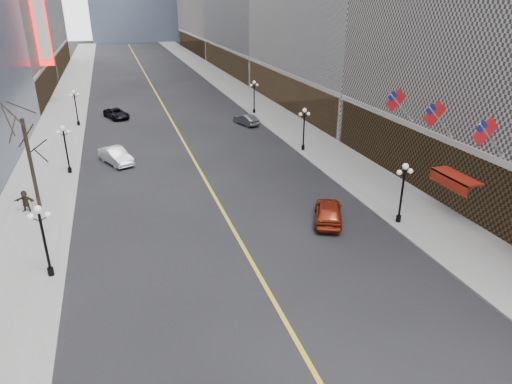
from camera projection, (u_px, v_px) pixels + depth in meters
sidewalk_east at (260, 106)px, 69.16m from camera, size 6.00×230.00×0.15m
sidewalk_west at (63, 120)px, 61.51m from camera, size 6.00×230.00×0.15m
lane_line at (160, 99)px, 74.14m from camera, size 0.25×200.00×0.02m
streetlamp_east_1 at (403, 187)px, 32.32m from camera, size 1.26×0.44×4.52m
streetlamp_east_2 at (304, 125)px, 48.13m from camera, size 1.26×0.44×4.52m
streetlamp_east_3 at (254, 93)px, 63.94m from camera, size 1.26×0.44×4.52m
streetlamp_west_1 at (43, 234)px, 25.88m from camera, size 1.26×0.44×4.52m
streetlamp_west_2 at (65, 144)px, 41.68m from camera, size 1.26×0.44×4.52m
streetlamp_west_3 at (76, 104)px, 57.49m from camera, size 1.26×0.44×4.52m
flag_3 at (487, 134)px, 28.92m from camera, size 2.87×0.12×2.87m
flag_4 at (436, 116)px, 33.31m from camera, size 2.87×0.12×2.87m
flag_5 at (397, 102)px, 37.71m from camera, size 2.87×0.12×2.87m
awning_c at (454, 178)px, 33.43m from camera, size 1.40×4.00×0.93m
theatre_marquee at (40, 22)px, 65.10m from camera, size 2.00×0.55×12.00m
tree_west_far at (25, 133)px, 32.88m from camera, size 3.60×3.60×7.92m
car_nb_mid at (116, 156)px, 45.24m from camera, size 3.50×5.09×1.59m
car_nb_far at (116, 113)px, 62.33m from camera, size 3.78×5.33×1.35m
car_sb_mid at (328, 211)px, 33.40m from camera, size 3.83×5.24×1.66m
car_sb_far at (246, 120)px, 59.13m from camera, size 2.70×4.43×1.38m
ped_west_far at (25, 201)px, 34.70m from camera, size 1.64×0.94×1.70m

